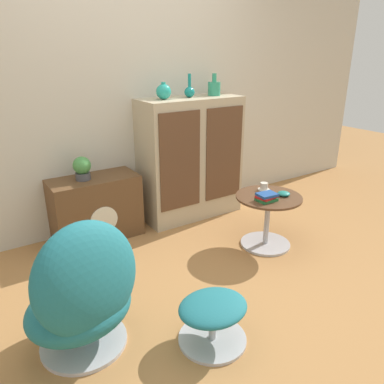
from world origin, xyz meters
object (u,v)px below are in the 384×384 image
(ottoman, at_px, (213,314))
(vase_inner_left, at_px, (189,91))
(potted_plant, at_px, (82,168))
(coffee_table, at_px, (267,217))
(vase_inner_right, at_px, (214,88))
(teacup, at_px, (264,187))
(vase_leftmost, at_px, (164,92))
(book_stack, at_px, (267,197))
(tv_console, at_px, (96,208))
(sideboard, at_px, (191,158))
(bowl, at_px, (284,194))
(egg_chair, at_px, (84,294))

(ottoman, relative_size, vase_inner_left, 1.93)
(ottoman, distance_m, potted_plant, 1.69)
(coffee_table, distance_m, vase_inner_right, 1.34)
(vase_inner_right, xyz_separation_m, teacup, (-0.03, -0.78, -0.76))
(vase_leftmost, distance_m, vase_inner_left, 0.27)
(vase_leftmost, distance_m, book_stack, 1.29)
(tv_console, distance_m, book_stack, 1.47)
(vase_leftmost, height_order, teacup, vase_leftmost)
(sideboard, bearing_deg, bowl, -73.85)
(egg_chair, xyz_separation_m, vase_inner_right, (1.77, 1.25, 0.88))
(sideboard, distance_m, tv_console, 1.02)
(vase_leftmost, relative_size, vase_inner_left, 0.70)
(bowl, bearing_deg, vase_inner_left, 106.57)
(book_stack, relative_size, bowl, 1.60)
(vase_inner_right, xyz_separation_m, book_stack, (-0.19, -0.98, -0.76))
(tv_console, height_order, vase_leftmost, vase_leftmost)
(egg_chair, xyz_separation_m, ottoman, (0.61, -0.33, -0.18))
(coffee_table, bearing_deg, book_stack, -144.52)
(sideboard, relative_size, vase_inner_right, 5.72)
(vase_leftmost, xyz_separation_m, bowl, (0.56, -0.98, -0.77))
(ottoman, relative_size, potted_plant, 2.05)
(egg_chair, distance_m, teacup, 1.81)
(egg_chair, height_order, vase_inner_left, vase_inner_left)
(sideboard, bearing_deg, vase_inner_left, 156.17)
(tv_console, distance_m, vase_inner_right, 1.57)
(egg_chair, bearing_deg, potted_plant, 71.04)
(sideboard, distance_m, ottoman, 1.85)
(vase_inner_left, height_order, book_stack, vase_inner_left)
(ottoman, relative_size, book_stack, 2.47)
(ottoman, relative_size, bowl, 3.94)
(ottoman, bearing_deg, potted_plant, 96.16)
(ottoman, bearing_deg, vase_inner_left, 61.07)
(tv_console, bearing_deg, bowl, -38.50)
(vase_inner_left, xyz_separation_m, vase_inner_right, (0.28, 0.00, 0.01))
(vase_inner_right, relative_size, book_stack, 1.24)
(coffee_table, distance_m, potted_plant, 1.60)
(vase_inner_right, bearing_deg, egg_chair, -144.70)
(ottoman, xyz_separation_m, book_stack, (0.97, 0.61, 0.30))
(tv_console, bearing_deg, teacup, -33.49)
(sideboard, height_order, potted_plant, sideboard)
(sideboard, relative_size, egg_chair, 1.45)
(tv_console, relative_size, vase_inner_right, 3.66)
(tv_console, xyz_separation_m, vase_inner_right, (1.25, -0.02, 0.96))
(ottoman, distance_m, book_stack, 1.18)
(vase_inner_left, xyz_separation_m, potted_plant, (-1.05, 0.03, -0.56))
(sideboard, relative_size, teacup, 11.51)
(egg_chair, height_order, ottoman, egg_chair)
(vase_leftmost, height_order, potted_plant, vase_leftmost)
(coffee_table, height_order, teacup, teacup)
(tv_console, xyz_separation_m, ottoman, (0.09, -1.61, -0.09))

